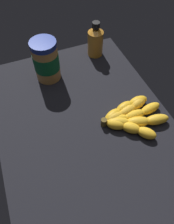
{
  "coord_description": "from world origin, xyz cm",
  "views": [
    {
      "loc": [
        -35.15,
        14.19,
        60.93
      ],
      "look_at": [
        2.41,
        -0.9,
        5.23
      ],
      "focal_mm": 33.8,
      "sensor_mm": 36.0,
      "label": 1
    }
  ],
  "objects": [
    {
      "name": "ground_plane",
      "position": [
        0.0,
        0.0,
        -2.06
      ],
      "size": [
        85.57,
        58.48,
        4.12
      ],
      "primitive_type": "cube",
      "color": "black"
    },
    {
      "name": "banana_bunch",
      "position": [
        -2.51,
        -15.16,
        1.8
      ],
      "size": [
        18.34,
        22.84,
        3.67
      ],
      "color": "gold",
      "rests_on": "ground_plane"
    },
    {
      "name": "peanut_butter_jar",
      "position": [
        28.32,
        5.27,
        8.17
      ],
      "size": [
        9.74,
        9.74,
        16.49
      ],
      "color": "#BF8442",
      "rests_on": "ground_plane"
    },
    {
      "name": "honey_bottle",
      "position": [
        34.58,
        -17.67,
        6.7
      ],
      "size": [
        6.54,
        6.54,
        15.12
      ],
      "color": "orange",
      "rests_on": "ground_plane"
    }
  ]
}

